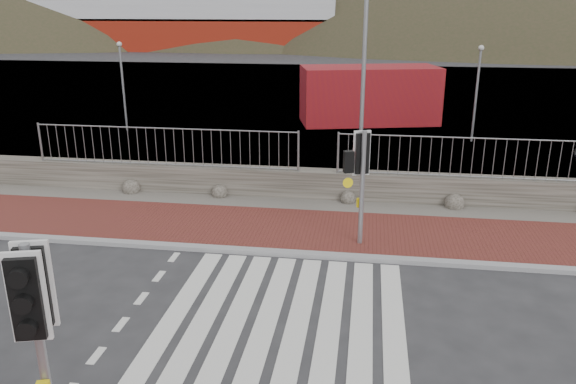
% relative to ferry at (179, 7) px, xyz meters
% --- Properties ---
extents(ground, '(220.00, 220.00, 0.00)m').
position_rel_ferry_xyz_m(ground, '(24.65, -67.90, -5.36)').
color(ground, '#28282B').
rests_on(ground, ground).
extents(sidewalk_far, '(40.00, 3.00, 0.08)m').
position_rel_ferry_xyz_m(sidewalk_far, '(24.65, -63.40, -5.32)').
color(sidewalk_far, maroon).
rests_on(sidewalk_far, ground).
extents(kerb_far, '(40.00, 0.25, 0.12)m').
position_rel_ferry_xyz_m(kerb_far, '(24.65, -64.90, -5.31)').
color(kerb_far, gray).
rests_on(kerb_far, ground).
extents(zebra_crossing, '(4.62, 5.60, 0.01)m').
position_rel_ferry_xyz_m(zebra_crossing, '(24.65, -67.90, -5.36)').
color(zebra_crossing, silver).
rests_on(zebra_crossing, ground).
extents(gravel_strip, '(40.00, 1.50, 0.06)m').
position_rel_ferry_xyz_m(gravel_strip, '(24.65, -61.40, -5.33)').
color(gravel_strip, '#59544C').
rests_on(gravel_strip, ground).
extents(stone_wall, '(40.00, 0.60, 0.90)m').
position_rel_ferry_xyz_m(stone_wall, '(24.65, -60.60, -4.91)').
color(stone_wall, '#413D35').
rests_on(stone_wall, ground).
extents(railing, '(18.07, 0.07, 1.22)m').
position_rel_ferry_xyz_m(railing, '(24.65, -60.75, -3.54)').
color(railing, gray).
rests_on(railing, stone_wall).
extents(quay, '(120.00, 40.00, 0.50)m').
position_rel_ferry_xyz_m(quay, '(24.65, -40.00, -5.36)').
color(quay, '#4C4C4F').
rests_on(quay, ground).
extents(water, '(220.00, 50.00, 0.05)m').
position_rel_ferry_xyz_m(water, '(24.65, -5.00, -5.36)').
color(water, '#3F4C54').
rests_on(water, ground).
extents(ferry, '(50.00, 16.00, 20.00)m').
position_rel_ferry_xyz_m(ferry, '(0.00, 0.00, 0.00)').
color(ferry, maroon).
rests_on(ferry, ground).
extents(hills_backdrop, '(254.00, 90.00, 100.00)m').
position_rel_ferry_xyz_m(hills_backdrop, '(31.40, 20.00, -28.42)').
color(hills_backdrop, '#31331E').
rests_on(hills_backdrop, ground).
extents(traffic_signal_near, '(0.50, 0.38, 3.10)m').
position_rel_ferry_xyz_m(traffic_signal_near, '(22.19, -71.60, -3.13)').
color(traffic_signal_near, gray).
rests_on(traffic_signal_near, ground).
extents(traffic_signal_far, '(0.72, 0.43, 2.93)m').
position_rel_ferry_xyz_m(traffic_signal_far, '(25.99, -64.08, -3.24)').
color(traffic_signal_far, gray).
rests_on(traffic_signal_far, ground).
extents(streetlight, '(1.57, 0.28, 7.39)m').
position_rel_ferry_xyz_m(streetlight, '(26.02, -59.81, -1.21)').
color(streetlight, gray).
rests_on(streetlight, ground).
extents(shipping_container, '(7.21, 4.32, 2.81)m').
position_rel_ferry_xyz_m(shipping_container, '(26.09, -48.45, -3.96)').
color(shipping_container, maroon).
rests_on(shipping_container, ground).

